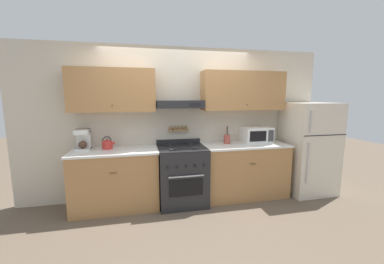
% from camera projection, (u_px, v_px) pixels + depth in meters
% --- Properties ---
extents(ground_plane, '(16.00, 16.00, 0.00)m').
position_uv_depth(ground_plane, '(185.00, 210.00, 3.62)').
color(ground_plane, brown).
extents(wall_back, '(5.20, 0.46, 2.55)m').
position_uv_depth(wall_back, '(180.00, 112.00, 3.99)').
color(wall_back, beige).
rests_on(wall_back, ground_plane).
extents(counter_left, '(1.30, 0.65, 0.92)m').
position_uv_depth(counter_left, '(116.00, 179.00, 3.65)').
color(counter_left, '#AD7A47').
rests_on(counter_left, ground_plane).
extents(counter_right, '(1.46, 0.65, 0.92)m').
position_uv_depth(counter_right, '(244.00, 170.00, 4.11)').
color(counter_right, '#AD7A47').
rests_on(counter_right, ground_plane).
extents(stove_range, '(0.76, 0.73, 1.00)m').
position_uv_depth(stove_range, '(182.00, 175.00, 3.82)').
color(stove_range, '#232326').
rests_on(stove_range, ground_plane).
extents(refrigerator, '(0.81, 0.76, 1.62)m').
position_uv_depth(refrigerator, '(308.00, 148.00, 4.25)').
color(refrigerator, beige).
rests_on(refrigerator, ground_plane).
extents(tea_kettle, '(0.20, 0.16, 0.20)m').
position_uv_depth(tea_kettle, '(107.00, 144.00, 3.66)').
color(tea_kettle, red).
rests_on(tea_kettle, counter_left).
extents(coffee_maker, '(0.20, 0.24, 0.32)m').
position_uv_depth(coffee_maker, '(83.00, 139.00, 3.60)').
color(coffee_maker, white).
rests_on(coffee_maker, counter_left).
extents(microwave, '(0.50, 0.41, 0.28)m').
position_uv_depth(microwave, '(256.00, 134.00, 4.21)').
color(microwave, white).
rests_on(microwave, counter_right).
extents(utensil_crock, '(0.11, 0.11, 0.31)m').
position_uv_depth(utensil_crock, '(227.00, 139.00, 4.08)').
color(utensil_crock, '#B24C42').
rests_on(utensil_crock, counter_right).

